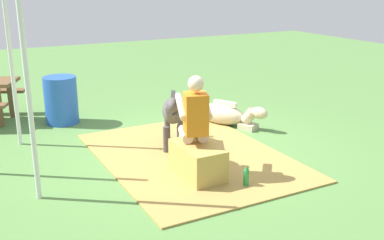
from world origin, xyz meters
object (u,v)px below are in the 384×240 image
hay_bale (198,161)px  tent_pole_left (29,97)px  person_seated (194,120)px  soda_bottle (246,177)px  pony_standing (173,112)px  water_barrel (61,100)px  pony_lying (226,114)px  tent_pole_right (12,67)px

hay_bale → tent_pole_left: 2.18m
tent_pole_left → person_seated: bearing=-95.6°
tent_pole_left → soda_bottle: bearing=-111.0°
hay_bale → person_seated: 0.53m
pony_standing → water_barrel: size_ratio=1.50×
hay_bale → pony_standing: 1.15m
hay_bale → person_seated: size_ratio=0.60×
tent_pole_left → pony_lying: bearing=-68.1°
tent_pole_left → tent_pole_right: same height
person_seated → soda_bottle: person_seated is taller
person_seated → water_barrel: bearing=18.8°
water_barrel → soda_bottle: bearing=-159.6°
water_barrel → tent_pole_right: size_ratio=0.34×
pony_lying → soda_bottle: size_ratio=4.76×
water_barrel → tent_pole_right: bearing=133.7°
person_seated → pony_standing: bearing=-8.8°
person_seated → tent_pole_right: size_ratio=0.55×
hay_bale → tent_pole_left: size_ratio=0.33×
tent_pole_left → water_barrel: bearing=-18.2°
pony_lying → water_barrel: bearing=59.8°
tent_pole_right → person_seated: bearing=-139.9°
soda_bottle → tent_pole_right: size_ratio=0.11×
soda_bottle → tent_pole_left: 2.68m
person_seated → soda_bottle: size_ratio=4.76×
pony_standing → tent_pole_left: bearing=109.4°
pony_lying → tent_pole_left: 3.81m
pony_lying → tent_pole_right: size_ratio=0.55×
water_barrel → person_seated: bearing=-161.2°
water_barrel → tent_pole_right: 1.40m
person_seated → tent_pole_left: 2.01m
hay_bale → tent_pole_right: size_ratio=0.33×
soda_bottle → water_barrel: (3.69, 1.37, 0.28)m
pony_standing → person_seated: bearing=171.2°
hay_bale → tent_pole_right: bearing=37.6°
hay_bale → pony_lying: size_ratio=0.60×
pony_standing → tent_pole_left: size_ratio=0.51×
pony_lying → tent_pole_right: 3.53m
tent_pole_right → water_barrel: bearing=-46.3°
soda_bottle → tent_pole_left: tent_pole_left is taller
pony_standing → tent_pole_right: (1.28, 2.00, 0.64)m
person_seated → pony_lying: size_ratio=1.00×
pony_standing → pony_lying: size_ratio=0.94×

